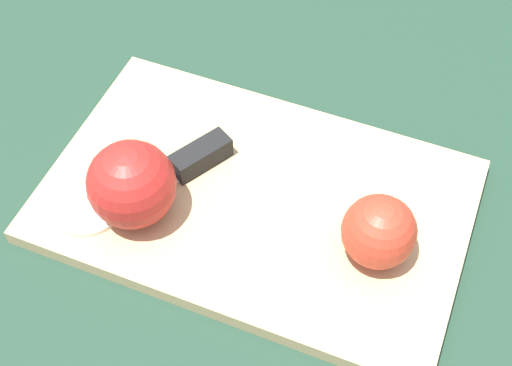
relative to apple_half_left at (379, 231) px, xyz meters
name	(u,v)px	position (x,y,z in m)	size (l,w,h in m)	color
ground_plane	(256,206)	(0.12, -0.02, -0.05)	(4.00, 4.00, 0.00)	#1E3828
cutting_board	(256,201)	(0.12, -0.02, -0.04)	(0.40, 0.26, 0.02)	tan
apple_half_left	(379,231)	(0.00, 0.00, 0.00)	(0.07, 0.07, 0.07)	red
apple_half_right	(132,184)	(0.22, 0.04, 0.01)	(0.08, 0.08, 0.08)	red
knife	(195,159)	(0.19, -0.03, -0.02)	(0.09, 0.13, 0.02)	silver
apple_slice	(88,206)	(0.26, 0.06, -0.03)	(0.07, 0.07, 0.00)	#EFE5C6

